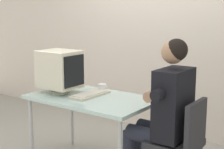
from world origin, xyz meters
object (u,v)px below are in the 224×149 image
object	(u,v)px
person_seated	(163,109)
keyboard	(90,94)
desk	(92,102)
desk_mug	(102,88)
office_chair	(181,140)
crt_monitor	(60,69)

from	to	relation	value
person_seated	keyboard	bearing A→B (deg)	-178.26
desk	person_seated	distance (m)	0.76
person_seated	desk_mug	distance (m)	0.83
keyboard	desk_mug	bearing A→B (deg)	92.72
desk	person_seated	bearing A→B (deg)	3.32
office_chair	desk_mug	size ratio (longest dim) A/B	8.84
crt_monitor	person_seated	xyz separation A→B (m)	(1.14, 0.09, -0.24)
crt_monitor	desk	bearing A→B (deg)	7.35
keyboard	office_chair	distance (m)	1.00
desk	desk_mug	bearing A→B (deg)	101.00
keyboard	person_seated	size ratio (longest dim) A/B	0.32
crt_monitor	desk_mug	xyz separation A→B (m)	(0.33, 0.28, -0.20)
desk	crt_monitor	xyz separation A→B (m)	(-0.37, -0.05, 0.30)
desk	office_chair	distance (m)	0.95
desk_mug	office_chair	bearing A→B (deg)	-10.73
desk_mug	desk	bearing A→B (deg)	-79.00
keyboard	desk_mug	distance (m)	0.21
desk_mug	keyboard	bearing A→B (deg)	-87.28
desk	crt_monitor	world-z (taller)	crt_monitor
keyboard	person_seated	bearing A→B (deg)	1.74
keyboard	desk_mug	size ratio (longest dim) A/B	4.54
office_chair	person_seated	distance (m)	0.29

